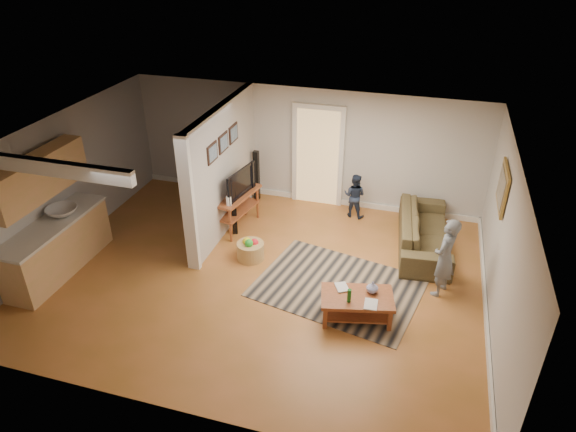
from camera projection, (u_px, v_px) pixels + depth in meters
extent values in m
plane|color=brown|center=(260.00, 275.00, 8.94)|extent=(7.50, 7.50, 0.00)
cube|color=beige|center=(305.00, 146.00, 10.82)|extent=(7.50, 0.04, 2.50)
cube|color=beige|center=(62.00, 184.00, 9.23)|extent=(0.04, 6.00, 2.50)
cube|color=beige|center=(504.00, 249.00, 7.41)|extent=(0.04, 6.00, 2.50)
cube|color=white|center=(256.00, 141.00, 7.70)|extent=(7.50, 6.00, 0.04)
cube|color=beige|center=(224.00, 169.00, 9.82)|extent=(0.15, 3.10, 2.50)
cube|color=white|center=(188.00, 206.00, 8.53)|extent=(0.22, 0.10, 2.50)
cube|color=white|center=(304.00, 197.00, 11.39)|extent=(7.50, 0.04, 0.12)
cube|color=white|center=(486.00, 312.00, 8.01)|extent=(0.04, 6.00, 0.12)
cube|color=#D8B272|center=(318.00, 158.00, 10.80)|extent=(0.90, 0.06, 2.10)
cube|color=tan|center=(58.00, 248.00, 8.88)|extent=(0.60, 2.20, 0.90)
cube|color=beige|center=(51.00, 224.00, 8.65)|extent=(0.64, 2.24, 0.05)
cube|color=tan|center=(38.00, 177.00, 8.22)|extent=(0.35, 2.00, 0.70)
imported|color=silver|center=(63.00, 215.00, 8.89)|extent=(0.54, 0.54, 0.19)
cube|color=black|center=(212.00, 153.00, 8.96)|extent=(0.03, 0.40, 0.34)
cube|color=black|center=(223.00, 143.00, 9.38)|extent=(0.03, 0.40, 0.34)
cube|color=black|center=(233.00, 133.00, 9.80)|extent=(0.03, 0.40, 0.34)
cube|color=olive|center=(503.00, 188.00, 8.01)|extent=(0.04, 0.90, 0.68)
cube|color=black|center=(338.00, 287.00, 8.65)|extent=(2.99, 2.43, 0.01)
imported|color=#4E4127|center=(422.00, 247.00, 9.74)|extent=(1.11, 2.37, 0.67)
cube|color=brown|center=(357.00, 297.00, 7.78)|extent=(1.21, 0.86, 0.05)
cube|color=silver|center=(357.00, 297.00, 7.78)|extent=(0.75, 0.52, 0.02)
cube|color=brown|center=(356.00, 311.00, 7.91)|extent=(1.10, 0.75, 0.03)
cube|color=brown|center=(325.00, 317.00, 7.69)|extent=(0.08, 0.08, 0.40)
cube|color=brown|center=(390.00, 320.00, 7.64)|extent=(0.08, 0.08, 0.40)
cube|color=brown|center=(325.00, 296.00, 8.13)|extent=(0.08, 0.08, 0.40)
cube|color=brown|center=(386.00, 298.00, 8.08)|extent=(0.08, 0.08, 0.40)
imported|color=#283695|center=(372.00, 292.00, 7.85)|extent=(0.22, 0.22, 0.19)
cylinder|color=#155D19|center=(349.00, 296.00, 7.60)|extent=(0.06, 0.06, 0.22)
imported|color=#998C4C|center=(336.00, 289.00, 7.93)|extent=(0.27, 0.30, 0.02)
imported|color=#66594C|center=(364.00, 304.00, 7.61)|extent=(0.21, 0.27, 0.02)
cube|color=brown|center=(237.00, 195.00, 10.00)|extent=(0.66, 1.25, 0.05)
cube|color=brown|center=(238.00, 210.00, 10.17)|extent=(0.59, 1.14, 0.03)
cylinder|color=brown|center=(217.00, 221.00, 9.84)|extent=(0.05, 0.05, 0.73)
cylinder|color=brown|center=(245.00, 199.00, 10.64)|extent=(0.05, 0.05, 0.73)
cylinder|color=brown|center=(230.00, 225.00, 9.72)|extent=(0.05, 0.05, 0.73)
cylinder|color=brown|center=(257.00, 202.00, 10.52)|extent=(0.05, 0.05, 0.73)
imported|color=black|center=(238.00, 194.00, 9.98)|extent=(0.30, 0.97, 0.55)
cylinder|color=white|center=(229.00, 201.00, 9.56)|extent=(0.10, 0.10, 0.18)
cube|color=black|center=(234.00, 212.00, 9.93)|extent=(0.13, 0.13, 0.97)
cube|color=black|center=(257.00, 176.00, 11.15)|extent=(0.12, 0.12, 1.14)
cylinder|color=#A57647|center=(251.00, 251.00, 9.32)|extent=(0.49, 0.49, 0.32)
sphere|color=red|center=(254.00, 243.00, 9.26)|extent=(0.15, 0.15, 0.15)
sphere|color=yellow|center=(247.00, 241.00, 9.27)|extent=(0.15, 0.15, 0.15)
sphere|color=green|center=(249.00, 243.00, 9.17)|extent=(0.15, 0.15, 0.15)
imported|color=slate|center=(438.00, 292.00, 8.54)|extent=(0.50, 0.60, 1.39)
imported|color=#1F2A42|center=(353.00, 216.00, 10.77)|extent=(0.51, 0.43, 0.95)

